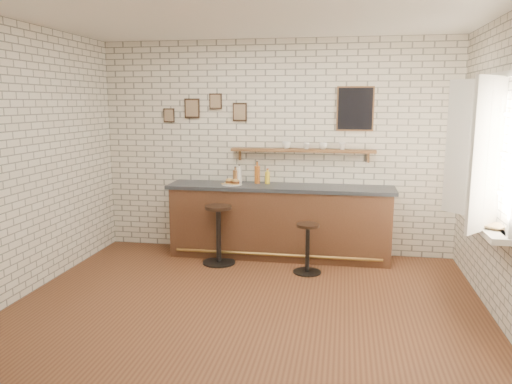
% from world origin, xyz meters
% --- Properties ---
extents(ground, '(5.00, 5.00, 0.00)m').
position_xyz_m(ground, '(0.00, 0.00, 0.00)').
color(ground, brown).
rests_on(ground, ground).
extents(bar_counter, '(3.10, 0.65, 1.01)m').
position_xyz_m(bar_counter, '(0.11, 1.70, 0.51)').
color(bar_counter, '#4E2F1C').
rests_on(bar_counter, ground).
extents(sandwich_plate, '(0.28, 0.28, 0.01)m').
position_xyz_m(sandwich_plate, '(-0.55, 1.65, 1.02)').
color(sandwich_plate, white).
rests_on(sandwich_plate, bar_counter).
extents(ciabatta_sandwich, '(0.23, 0.16, 0.07)m').
position_xyz_m(ciabatta_sandwich, '(-0.54, 1.65, 1.06)').
color(ciabatta_sandwich, tan).
rests_on(ciabatta_sandwich, sandwich_plate).
extents(potato_chips, '(0.25, 0.19, 0.00)m').
position_xyz_m(potato_chips, '(-0.56, 1.65, 1.02)').
color(potato_chips, gold).
rests_on(potato_chips, sandwich_plate).
extents(bitters_bottle_brown, '(0.07, 0.07, 0.23)m').
position_xyz_m(bitters_bottle_brown, '(-0.54, 1.83, 1.10)').
color(bitters_bottle_brown, brown).
rests_on(bitters_bottle_brown, bar_counter).
extents(bitters_bottle_white, '(0.07, 0.07, 0.26)m').
position_xyz_m(bitters_bottle_white, '(-0.48, 1.83, 1.12)').
color(bitters_bottle_white, white).
rests_on(bitters_bottle_white, bar_counter).
extents(bitters_bottle_amber, '(0.08, 0.08, 0.32)m').
position_xyz_m(bitters_bottle_amber, '(-0.22, 1.83, 1.14)').
color(bitters_bottle_amber, '#954C18').
rests_on(bitters_bottle_amber, bar_counter).
extents(condiment_bottle_yellow, '(0.07, 0.07, 0.22)m').
position_xyz_m(condiment_bottle_yellow, '(-0.08, 1.83, 1.10)').
color(condiment_bottle_yellow, gold).
rests_on(condiment_bottle_yellow, bar_counter).
extents(bar_stool_left, '(0.44, 0.44, 0.79)m').
position_xyz_m(bar_stool_left, '(-0.65, 1.26, 0.42)').
color(bar_stool_left, black).
rests_on(bar_stool_left, ground).
extents(bar_stool_right, '(0.36, 0.36, 0.64)m').
position_xyz_m(bar_stool_right, '(0.55, 1.09, 0.34)').
color(bar_stool_right, black).
rests_on(bar_stool_right, ground).
extents(wall_shelf, '(2.00, 0.18, 0.18)m').
position_xyz_m(wall_shelf, '(0.40, 1.90, 1.48)').
color(wall_shelf, brown).
rests_on(wall_shelf, ground).
extents(shelf_cup_a, '(0.17, 0.17, 0.10)m').
position_xyz_m(shelf_cup_a, '(0.18, 1.90, 1.55)').
color(shelf_cup_a, white).
rests_on(shelf_cup_a, wall_shelf).
extents(shelf_cup_b, '(0.13, 0.13, 0.08)m').
position_xyz_m(shelf_cup_b, '(0.46, 1.90, 1.54)').
color(shelf_cup_b, white).
rests_on(shelf_cup_b, wall_shelf).
extents(shelf_cup_c, '(0.15, 0.15, 0.09)m').
position_xyz_m(shelf_cup_c, '(0.68, 1.90, 1.55)').
color(shelf_cup_c, white).
rests_on(shelf_cup_c, wall_shelf).
extents(shelf_cup_d, '(0.13, 0.13, 0.09)m').
position_xyz_m(shelf_cup_d, '(0.94, 1.90, 1.55)').
color(shelf_cup_d, white).
rests_on(shelf_cup_d, wall_shelf).
extents(back_wall_decor, '(2.96, 0.02, 0.56)m').
position_xyz_m(back_wall_decor, '(0.23, 1.98, 2.05)').
color(back_wall_decor, black).
rests_on(back_wall_decor, ground).
extents(window_sill, '(0.20, 1.35, 0.06)m').
position_xyz_m(window_sill, '(2.40, 0.30, 0.90)').
color(window_sill, white).
rests_on(window_sill, ground).
extents(casement_window, '(0.40, 1.30, 1.56)m').
position_xyz_m(casement_window, '(2.36, 0.30, 1.65)').
color(casement_window, white).
rests_on(casement_window, ground).
extents(book_lower, '(0.18, 0.23, 0.02)m').
position_xyz_m(book_lower, '(2.38, 0.06, 0.94)').
color(book_lower, tan).
rests_on(book_lower, window_sill).
extents(book_upper, '(0.28, 0.29, 0.02)m').
position_xyz_m(book_upper, '(2.38, 0.07, 0.96)').
color(book_upper, tan).
rests_on(book_upper, book_lower).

